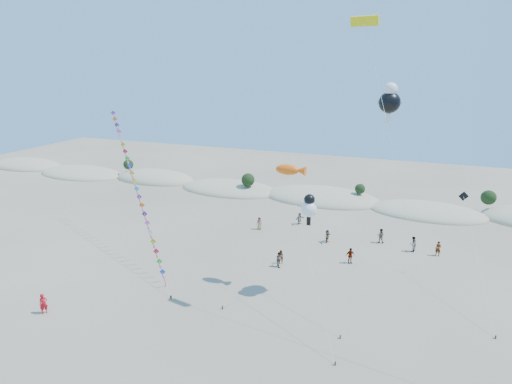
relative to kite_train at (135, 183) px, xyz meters
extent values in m
ellipsoid|color=tan|center=(-48.36, 27.16, -8.02)|extent=(17.00, 9.35, 3.20)
ellipsoid|color=#173915|center=(-48.36, 27.16, -7.14)|extent=(13.60, 6.12, 0.68)
ellipsoid|color=tan|center=(-32.36, 25.76, -8.02)|extent=(18.00, 9.90, 2.80)
ellipsoid|color=#173915|center=(-32.36, 25.76, -7.25)|extent=(14.40, 6.48, 0.72)
ellipsoid|color=tan|center=(-16.36, 27.56, -8.02)|extent=(16.00, 8.80, 3.60)
ellipsoid|color=#173915|center=(-16.36, 27.56, -7.03)|extent=(12.80, 5.76, 0.64)
ellipsoid|color=tan|center=(-0.36, 26.16, -8.02)|extent=(17.60, 9.68, 3.00)
ellipsoid|color=#173915|center=(-0.36, 26.16, -7.20)|extent=(14.08, 6.34, 0.70)
ellipsoid|color=tan|center=(15.64, 26.86, -8.02)|extent=(19.00, 10.45, 3.40)
ellipsoid|color=#173915|center=(15.64, 26.86, -7.09)|extent=(15.20, 6.84, 0.76)
ellipsoid|color=tan|center=(31.64, 25.46, -8.02)|extent=(16.40, 9.02, 2.80)
ellipsoid|color=#173915|center=(31.64, 25.46, -7.25)|extent=(13.12, 5.90, 0.66)
sphere|color=black|center=(-22.36, 27.76, -5.66)|extent=(1.90, 1.90, 1.90)
sphere|color=black|center=(3.64, 24.96, -5.54)|extent=(2.20, 2.20, 2.20)
sphere|color=black|center=(21.64, 26.96, -5.78)|extent=(1.60, 1.60, 1.60)
sphere|color=black|center=(39.64, 28.36, -5.58)|extent=(2.10, 2.10, 2.10)
cube|color=#3F2D1E|center=(9.50, -8.56, -7.85)|extent=(0.12, 0.12, 0.35)
cylinder|color=silver|center=(0.84, -0.78, -0.62)|extent=(17.35, 15.60, 14.84)
cube|color=blue|center=(7.62, -6.87, -6.41)|extent=(1.18, 0.46, 1.24)
cube|color=pink|center=(7.80, -6.82, -7.51)|extent=(0.19, 0.45, 1.55)
cube|color=green|center=(6.85, -6.18, -5.75)|extent=(1.18, 0.46, 1.24)
cube|color=pink|center=(7.03, -6.13, -6.85)|extent=(0.19, 0.45, 1.55)
cube|color=red|center=(6.07, -5.48, -5.09)|extent=(1.18, 0.46, 1.24)
cube|color=pink|center=(6.25, -5.43, -6.19)|extent=(0.19, 0.45, 1.55)
cube|color=#A7C517|center=(5.30, -4.79, -4.43)|extent=(1.18, 0.46, 1.24)
cube|color=pink|center=(5.48, -4.74, -5.53)|extent=(0.19, 0.45, 1.55)
cube|color=white|center=(4.53, -4.09, -3.77)|extent=(1.18, 0.46, 1.24)
cube|color=pink|center=(4.71, -4.04, -4.87)|extent=(0.19, 0.45, 1.55)
cube|color=#FF50AD|center=(3.76, -3.40, -3.11)|extent=(1.18, 0.46, 1.24)
cube|color=pink|center=(3.94, -3.35, -4.21)|extent=(0.19, 0.45, 1.55)
cube|color=#54228B|center=(2.99, -2.71, -2.45)|extent=(1.18, 0.46, 1.24)
cube|color=pink|center=(3.17, -2.66, -3.55)|extent=(0.19, 0.45, 1.55)
cube|color=orange|center=(2.21, -2.01, -1.79)|extent=(1.18, 0.46, 1.24)
cube|color=pink|center=(2.39, -1.96, -2.89)|extent=(0.19, 0.45, 1.55)
cube|color=purple|center=(1.44, -1.32, -1.13)|extent=(1.18, 0.46, 1.24)
cube|color=pink|center=(1.62, -1.27, -2.23)|extent=(0.19, 0.45, 1.55)
cube|color=#1CB3D2|center=(0.67, -0.62, -0.47)|extent=(1.18, 0.46, 1.24)
cube|color=pink|center=(0.85, -0.57, -1.57)|extent=(0.19, 0.45, 1.55)
cube|color=#EEFA1A|center=(-0.10, 0.07, 0.19)|extent=(1.18, 0.46, 1.24)
cube|color=pink|center=(0.08, 0.12, -0.91)|extent=(0.19, 0.45, 1.55)
cube|color=#FFA528|center=(-0.88, 0.76, 0.85)|extent=(1.18, 0.46, 1.24)
cube|color=pink|center=(-0.70, 0.81, -0.25)|extent=(0.19, 0.45, 1.55)
cube|color=blue|center=(-1.65, 1.46, 1.51)|extent=(1.18, 0.46, 1.24)
cube|color=pink|center=(-1.47, 1.51, 0.41)|extent=(0.19, 0.45, 1.55)
cube|color=green|center=(-2.42, 2.15, 2.17)|extent=(1.18, 0.46, 1.24)
cube|color=pink|center=(-2.24, 2.20, 1.07)|extent=(0.19, 0.45, 1.55)
cube|color=red|center=(-3.19, 2.85, 2.83)|extent=(1.18, 0.46, 1.24)
cube|color=pink|center=(-3.01, 2.90, 1.73)|extent=(0.19, 0.45, 1.55)
cube|color=#A7C517|center=(-3.97, 3.54, 3.49)|extent=(1.18, 0.46, 1.24)
cube|color=pink|center=(-3.79, 3.59, 2.39)|extent=(0.19, 0.45, 1.55)
cube|color=white|center=(-4.74, 4.24, 4.15)|extent=(1.18, 0.46, 1.24)
cube|color=pink|center=(-4.56, 4.29, 3.05)|extent=(0.19, 0.45, 1.55)
cube|color=#FF50AD|center=(-5.51, 4.93, 4.81)|extent=(1.18, 0.46, 1.24)
cube|color=pink|center=(-5.33, 4.98, 3.71)|extent=(0.19, 0.45, 1.55)
cube|color=#54228B|center=(-6.28, 5.62, 5.47)|extent=(1.18, 0.46, 1.24)
cube|color=pink|center=(-6.10, 5.67, 4.37)|extent=(0.19, 0.45, 1.55)
cube|color=orange|center=(-7.05, 6.32, 6.13)|extent=(1.18, 0.46, 1.24)
cube|color=pink|center=(-6.87, 6.37, 5.03)|extent=(0.19, 0.45, 1.55)
cube|color=purple|center=(-7.83, 7.01, 6.79)|extent=(1.18, 0.46, 1.24)
cube|color=pink|center=(-7.65, 7.06, 5.69)|extent=(0.19, 0.45, 1.55)
cube|color=#3F2D1E|center=(25.42, -12.20, -7.87)|extent=(0.10, 0.10, 0.30)
cylinder|color=silver|center=(21.91, -6.98, -2.26)|extent=(7.05, 10.46, 11.54)
ellipsoid|color=#FE5D0D|center=(18.40, -1.76, 3.50)|extent=(2.25, 0.99, 0.99)
cone|color=#FE5D0D|center=(19.66, -1.76, 3.50)|extent=(0.90, 0.90, 0.90)
cube|color=#3F2D1E|center=(14.68, -8.41, -7.87)|extent=(0.10, 0.10, 0.30)
cylinder|color=silver|center=(17.81, -5.85, -3.77)|extent=(6.28, 5.15, 8.52)
sphere|color=white|center=(20.94, -3.29, 0.48)|extent=(1.45, 1.45, 1.45)
sphere|color=black|center=(20.94, -3.29, 1.35)|extent=(0.97, 0.97, 0.97)
cube|color=black|center=(20.94, -3.29, -0.64)|extent=(0.35, 0.18, 0.80)
cube|color=#3F2D1E|center=(25.18, -8.94, -7.87)|extent=(0.10, 0.10, 0.30)
cylinder|color=silver|center=(25.99, -4.83, 0.85)|extent=(1.65, 8.24, 17.76)
sphere|color=black|center=(26.81, -0.73, 9.72)|extent=(1.78, 1.78, 1.78)
sphere|color=white|center=(26.81, -0.73, 10.79)|extent=(1.15, 1.15, 1.15)
cube|color=white|center=(26.81, -0.73, 8.44)|extent=(0.35, 0.18, 0.80)
cube|color=white|center=(26.11, -0.73, 9.72)|extent=(0.60, 0.15, 0.25)
cube|color=white|center=(27.51, -0.73, 9.72)|extent=(0.60, 0.15, 0.25)
cylinder|color=silver|center=(28.78, -8.33, 3.89)|extent=(8.00, 8.25, 23.84)
cube|color=yellow|center=(24.79, -4.22, 15.81)|extent=(2.15, 0.87, 0.75)
cube|color=black|center=(24.79, -4.20, 15.81)|extent=(2.07, 0.54, 0.19)
cube|color=#3F2D1E|center=(36.64, -4.56, -7.87)|extent=(0.10, 0.10, 0.30)
cylinder|color=silver|center=(35.36, 0.86, -3.84)|extent=(2.60, 10.87, 8.40)
cube|color=black|center=(34.07, 6.28, 0.35)|extent=(0.97, 0.29, 0.99)
imported|color=red|center=(0.51, -14.54, -7.10)|extent=(0.72, 0.81, 1.85)
imported|color=slate|center=(16.77, 1.35, -7.19)|extent=(0.96, 1.01, 1.66)
imported|color=slate|center=(16.70, 2.13, -7.24)|extent=(0.66, 0.54, 1.56)
imported|color=slate|center=(23.72, 4.86, -7.13)|extent=(1.11, 0.92, 1.78)
imported|color=slate|center=(20.21, 9.69, -7.24)|extent=(0.64, 1.51, 1.57)
imported|color=slate|center=(26.26, 11.89, -7.13)|extent=(0.88, 0.69, 1.79)
imported|color=slate|center=(29.99, 10.53, -7.11)|extent=(0.93, 1.06, 1.83)
imported|color=slate|center=(10.99, 10.73, -7.20)|extent=(0.82, 0.55, 1.64)
imported|color=slate|center=(32.70, 10.34, -7.17)|extent=(0.72, 0.58, 1.71)
imported|color=slate|center=(15.43, 14.41, -7.23)|extent=(1.23, 1.48, 1.60)
camera|label=1|loc=(29.37, -38.43, 12.70)|focal=30.00mm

